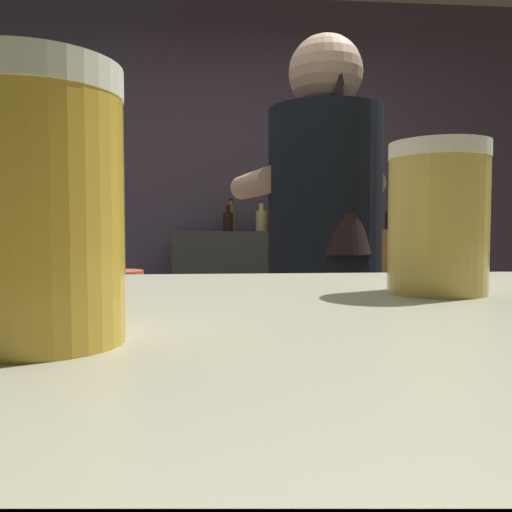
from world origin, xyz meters
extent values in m
cube|color=#4F4557|center=(0.00, 2.20, 1.35)|extent=(5.20, 0.10, 2.70)
cube|color=brown|center=(0.35, 0.56, 0.46)|extent=(2.10, 0.60, 0.92)
cube|color=#383C3C|center=(0.14, 1.92, 0.55)|extent=(0.81, 0.36, 1.11)
cube|color=#29353A|center=(0.32, 0.11, 0.44)|extent=(0.28, 0.20, 0.88)
cylinder|color=black|center=(0.32, 0.11, 1.18)|extent=(0.34, 0.34, 0.59)
sphere|color=#D7AC8D|center=(0.32, 0.11, 1.58)|extent=(0.22, 0.22, 0.22)
cone|color=black|center=(0.34, 0.01, 1.32)|extent=(0.18, 0.18, 0.53)
cylinder|color=#D7AC8D|center=(0.12, 0.23, 1.26)|extent=(0.15, 0.33, 0.08)
cylinder|color=#D7AC8D|center=(0.45, 0.30, 1.26)|extent=(0.15, 0.33, 0.08)
cube|color=olive|center=(0.71, 0.67, 1.02)|extent=(0.10, 0.08, 0.20)
cylinder|color=black|center=(0.68, 0.67, 1.16)|extent=(0.02, 0.02, 0.08)
cylinder|color=black|center=(0.71, 0.67, 1.15)|extent=(0.02, 0.02, 0.07)
cylinder|color=black|center=(0.74, 0.67, 1.15)|extent=(0.02, 0.02, 0.07)
cylinder|color=#C5573C|center=(-0.36, 0.47, 0.94)|extent=(0.19, 0.19, 0.05)
cube|color=silver|center=(0.60, 0.51, 0.92)|extent=(0.24, 0.10, 0.01)
cylinder|color=gold|center=(-0.09, -1.15, 1.12)|extent=(0.08, 0.08, 0.12)
cylinder|color=white|center=(-0.09, -1.15, 1.19)|extent=(0.08, 0.08, 0.01)
cylinder|color=gold|center=(0.18, -0.98, 1.12)|extent=(0.08, 0.08, 0.11)
cylinder|color=white|center=(0.18, -0.98, 1.19)|extent=(0.08, 0.08, 0.01)
cylinder|color=red|center=(0.36, 1.84, 1.17)|extent=(0.06, 0.06, 0.14)
cylinder|color=red|center=(0.36, 1.84, 1.27)|extent=(0.03, 0.03, 0.05)
cylinder|color=white|center=(0.36, 1.84, 1.30)|extent=(0.03, 0.03, 0.01)
cylinder|color=#558234|center=(0.11, 2.01, 1.18)|extent=(0.06, 0.06, 0.15)
cylinder|color=#558234|center=(0.11, 2.01, 1.28)|extent=(0.03, 0.03, 0.06)
cylinder|color=black|center=(0.11, 2.01, 1.32)|extent=(0.03, 0.03, 0.01)
cylinder|color=black|center=(0.09, 1.92, 1.17)|extent=(0.06, 0.06, 0.12)
cylinder|color=black|center=(0.09, 1.92, 1.25)|extent=(0.03, 0.03, 0.05)
cylinder|color=red|center=(0.09, 1.92, 1.28)|extent=(0.03, 0.03, 0.01)
cylinder|color=#C7D485|center=(0.31, 1.98, 1.17)|extent=(0.07, 0.07, 0.13)
cylinder|color=#C7D485|center=(0.31, 1.98, 1.27)|extent=(0.03, 0.03, 0.05)
cylinder|color=#333333|center=(0.31, 1.98, 1.30)|extent=(0.04, 0.04, 0.01)
camera|label=1|loc=(-0.01, -1.40, 1.12)|focal=35.81mm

